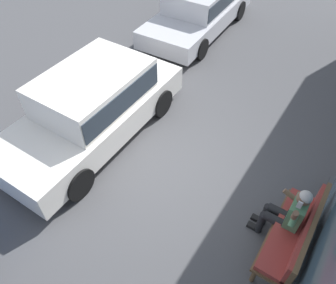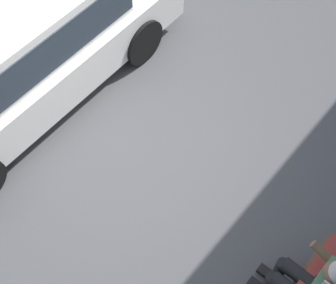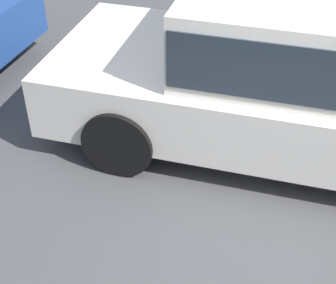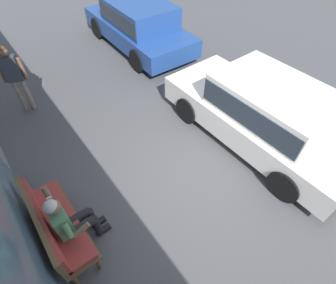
% 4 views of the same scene
% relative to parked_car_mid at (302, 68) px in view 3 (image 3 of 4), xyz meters
% --- Properties ---
extents(ground_plane, '(60.00, 60.00, 0.00)m').
position_rel_parked_car_mid_xyz_m(ground_plane, '(-0.07, 1.60, -0.82)').
color(ground_plane, '#4C4C4F').
extents(parked_car_mid, '(4.44, 1.92, 1.52)m').
position_rel_parked_car_mid_xyz_m(parked_car_mid, '(0.00, 0.00, 0.00)').
color(parked_car_mid, white).
rests_on(parked_car_mid, ground_plane).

